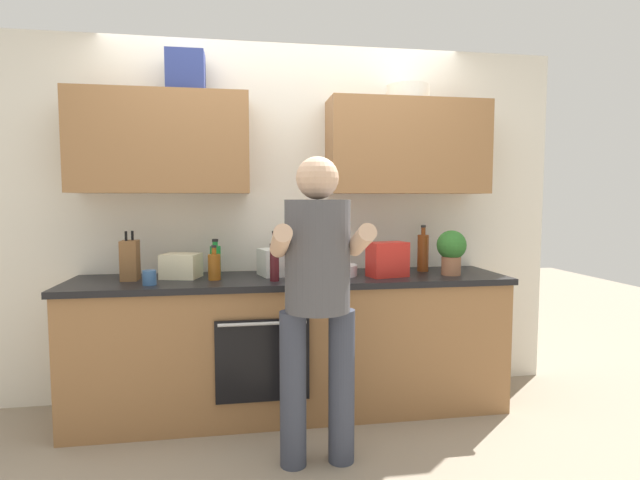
{
  "coord_description": "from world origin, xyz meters",
  "views": [
    {
      "loc": [
        -0.34,
        -3.2,
        1.41
      ],
      "look_at": [
        0.17,
        -0.1,
        1.15
      ],
      "focal_mm": 27.71,
      "sensor_mm": 36.0,
      "label": 1
    }
  ],
  "objects_px": {
    "person_standing": "(318,286)",
    "cup_coffee": "(403,264)",
    "cup_tea": "(149,278)",
    "mixing_bowl": "(336,270)",
    "bottle_soda": "(215,260)",
    "grocery_bag_rice": "(181,266)",
    "knife_block": "(130,260)",
    "bottle_syrup": "(214,266)",
    "bottle_wine": "(274,261)",
    "cup_ceramic": "(378,264)",
    "bottle_hotsauce": "(306,258)",
    "grocery_bag_produce": "(276,262)",
    "grocery_bag_crisps": "(388,259)",
    "bottle_vinegar": "(423,252)",
    "potted_herb": "(451,249)"
  },
  "relations": [
    {
      "from": "cup_coffee",
      "to": "grocery_bag_crisps",
      "type": "distance_m",
      "value": 0.28
    },
    {
      "from": "bottle_vinegar",
      "to": "knife_block",
      "type": "distance_m",
      "value": 1.97
    },
    {
      "from": "grocery_bag_rice",
      "to": "cup_tea",
      "type": "bearing_deg",
      "value": -122.33
    },
    {
      "from": "bottle_syrup",
      "to": "bottle_wine",
      "type": "height_order",
      "value": "bottle_wine"
    },
    {
      "from": "person_standing",
      "to": "cup_coffee",
      "type": "xyz_separation_m",
      "value": [
        0.74,
        0.82,
        -0.01
      ]
    },
    {
      "from": "bottle_vinegar",
      "to": "grocery_bag_rice",
      "type": "height_order",
      "value": "bottle_vinegar"
    },
    {
      "from": "bottle_soda",
      "to": "cup_ceramic",
      "type": "xyz_separation_m",
      "value": [
        1.12,
        -0.02,
        -0.05
      ]
    },
    {
      "from": "person_standing",
      "to": "cup_tea",
      "type": "distance_m",
      "value": 1.07
    },
    {
      "from": "cup_coffee",
      "to": "grocery_bag_crisps",
      "type": "bearing_deg",
      "value": -130.44
    },
    {
      "from": "cup_coffee",
      "to": "grocery_bag_crisps",
      "type": "xyz_separation_m",
      "value": [
        -0.18,
        -0.21,
        0.07
      ]
    },
    {
      "from": "bottle_wine",
      "to": "cup_coffee",
      "type": "bearing_deg",
      "value": 16.31
    },
    {
      "from": "bottle_syrup",
      "to": "potted_herb",
      "type": "relative_size",
      "value": 0.73
    },
    {
      "from": "grocery_bag_rice",
      "to": "grocery_bag_crisps",
      "type": "bearing_deg",
      "value": -6.89
    },
    {
      "from": "grocery_bag_crisps",
      "to": "cup_coffee",
      "type": "bearing_deg",
      "value": 49.56
    },
    {
      "from": "bottle_soda",
      "to": "grocery_bag_rice",
      "type": "xyz_separation_m",
      "value": [
        -0.21,
        -0.08,
        -0.03
      ]
    },
    {
      "from": "bottle_wine",
      "to": "cup_ceramic",
      "type": "distance_m",
      "value": 0.8
    },
    {
      "from": "person_standing",
      "to": "bottle_soda",
      "type": "relative_size",
      "value": 6.66
    },
    {
      "from": "bottle_wine",
      "to": "knife_block",
      "type": "xyz_separation_m",
      "value": [
        -0.9,
        0.19,
        -0.0
      ]
    },
    {
      "from": "person_standing",
      "to": "grocery_bag_produce",
      "type": "xyz_separation_m",
      "value": [
        -0.16,
        0.79,
        0.03
      ]
    },
    {
      "from": "person_standing",
      "to": "knife_block",
      "type": "bearing_deg",
      "value": 145.66
    },
    {
      "from": "bottle_hotsauce",
      "to": "cup_ceramic",
      "type": "xyz_separation_m",
      "value": [
        0.54,
        0.25,
        -0.09
      ]
    },
    {
      "from": "bottle_soda",
      "to": "grocery_bag_crisps",
      "type": "relative_size",
      "value": 0.97
    },
    {
      "from": "bottle_wine",
      "to": "grocery_bag_rice",
      "type": "bearing_deg",
      "value": 159.15
    },
    {
      "from": "bottle_hotsauce",
      "to": "grocery_bag_produce",
      "type": "xyz_separation_m",
      "value": [
        -0.18,
        0.2,
        -0.05
      ]
    },
    {
      "from": "knife_block",
      "to": "bottle_syrup",
      "type": "bearing_deg",
      "value": -8.45
    },
    {
      "from": "grocery_bag_rice",
      "to": "bottle_hotsauce",
      "type": "bearing_deg",
      "value": -13.35
    },
    {
      "from": "mixing_bowl",
      "to": "grocery_bag_rice",
      "type": "height_order",
      "value": "grocery_bag_rice"
    },
    {
      "from": "bottle_syrup",
      "to": "cup_ceramic",
      "type": "xyz_separation_m",
      "value": [
        1.12,
        0.17,
        -0.04
      ]
    },
    {
      "from": "cup_coffee",
      "to": "cup_tea",
      "type": "distance_m",
      "value": 1.7
    },
    {
      "from": "bottle_soda",
      "to": "grocery_bag_rice",
      "type": "distance_m",
      "value": 0.23
    },
    {
      "from": "cup_tea",
      "to": "mixing_bowl",
      "type": "height_order",
      "value": "cup_tea"
    },
    {
      "from": "bottle_vinegar",
      "to": "bottle_hotsauce",
      "type": "bearing_deg",
      "value": -165.45
    },
    {
      "from": "bottle_hotsauce",
      "to": "cup_ceramic",
      "type": "relative_size",
      "value": 3.19
    },
    {
      "from": "bottle_syrup",
      "to": "grocery_bag_rice",
      "type": "bearing_deg",
      "value": 151.66
    },
    {
      "from": "person_standing",
      "to": "grocery_bag_crisps",
      "type": "distance_m",
      "value": 0.84
    },
    {
      "from": "bottle_soda",
      "to": "cup_tea",
      "type": "bearing_deg",
      "value": -138.49
    },
    {
      "from": "person_standing",
      "to": "bottle_hotsauce",
      "type": "distance_m",
      "value": 0.6
    },
    {
      "from": "cup_tea",
      "to": "knife_block",
      "type": "xyz_separation_m",
      "value": [
        -0.15,
        0.21,
        0.08
      ]
    },
    {
      "from": "bottle_wine",
      "to": "mixing_bowl",
      "type": "bearing_deg",
      "value": 21.22
    },
    {
      "from": "grocery_bag_rice",
      "to": "bottle_syrup",
      "type": "bearing_deg",
      "value": -28.34
    },
    {
      "from": "cup_ceramic",
      "to": "cup_coffee",
      "type": "distance_m",
      "value": 0.18
    },
    {
      "from": "person_standing",
      "to": "grocery_bag_rice",
      "type": "height_order",
      "value": "person_standing"
    },
    {
      "from": "person_standing",
      "to": "bottle_soda",
      "type": "xyz_separation_m",
      "value": [
        -0.56,
        0.86,
        0.05
      ]
    },
    {
      "from": "bottle_hotsauce",
      "to": "knife_block",
      "type": "height_order",
      "value": "bottle_hotsauce"
    },
    {
      "from": "bottle_vinegar",
      "to": "grocery_bag_rice",
      "type": "xyz_separation_m",
      "value": [
        -1.66,
        -0.04,
        -0.06
      ]
    },
    {
      "from": "cup_coffee",
      "to": "mixing_bowl",
      "type": "relative_size",
      "value": 0.35
    },
    {
      "from": "bottle_syrup",
      "to": "cup_tea",
      "type": "distance_m",
      "value": 0.4
    },
    {
      "from": "cup_tea",
      "to": "potted_herb",
      "type": "xyz_separation_m",
      "value": [
        1.94,
        0.08,
        0.13
      ]
    },
    {
      "from": "grocery_bag_crisps",
      "to": "grocery_bag_produce",
      "type": "height_order",
      "value": "grocery_bag_crisps"
    },
    {
      "from": "person_standing",
      "to": "bottle_vinegar",
      "type": "height_order",
      "value": "person_standing"
    }
  ]
}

